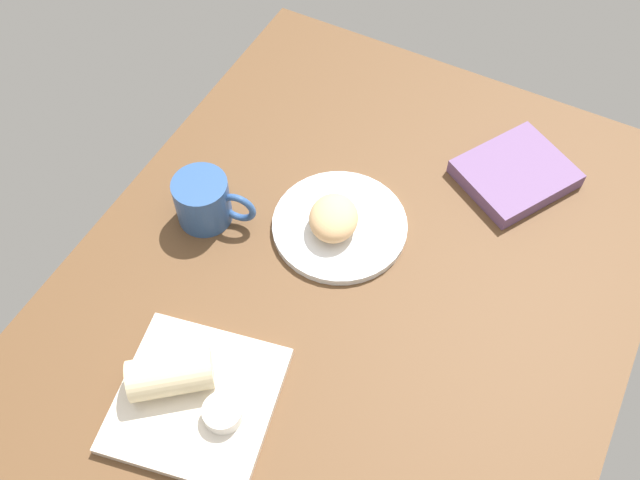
{
  "coord_description": "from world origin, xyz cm",
  "views": [
    {
      "loc": [
        -58.38,
        -23.72,
        105.31
      ],
      "look_at": [
        1.5,
        7.59,
        7.0
      ],
      "focal_mm": 40.07,
      "sensor_mm": 36.0,
      "label": 1
    }
  ],
  "objects_px": {
    "round_plate": "(340,226)",
    "sauce_cup": "(223,413)",
    "scone_pastry": "(334,218)",
    "square_plate": "(197,400)",
    "breakfast_wrap": "(171,375)",
    "coffee_mug": "(204,201)",
    "book_stack": "(515,173)"
  },
  "relations": [
    {
      "from": "sauce_cup",
      "to": "coffee_mug",
      "type": "bearing_deg",
      "value": 36.5
    },
    {
      "from": "round_plate",
      "to": "coffee_mug",
      "type": "height_order",
      "value": "coffee_mug"
    },
    {
      "from": "square_plate",
      "to": "sauce_cup",
      "type": "bearing_deg",
      "value": -95.58
    },
    {
      "from": "sauce_cup",
      "to": "book_stack",
      "type": "xyz_separation_m",
      "value": [
        0.63,
        -0.23,
        -0.01
      ]
    },
    {
      "from": "round_plate",
      "to": "scone_pastry",
      "type": "height_order",
      "value": "scone_pastry"
    },
    {
      "from": "round_plate",
      "to": "breakfast_wrap",
      "type": "height_order",
      "value": "breakfast_wrap"
    },
    {
      "from": "round_plate",
      "to": "sauce_cup",
      "type": "relative_size",
      "value": 4.03
    },
    {
      "from": "breakfast_wrap",
      "to": "book_stack",
      "type": "distance_m",
      "value": 0.7
    },
    {
      "from": "sauce_cup",
      "to": "breakfast_wrap",
      "type": "relative_size",
      "value": 0.48
    },
    {
      "from": "scone_pastry",
      "to": "sauce_cup",
      "type": "height_order",
      "value": "scone_pastry"
    },
    {
      "from": "square_plate",
      "to": "coffee_mug",
      "type": "xyz_separation_m",
      "value": [
        0.3,
        0.17,
        0.04
      ]
    },
    {
      "from": "book_stack",
      "to": "scone_pastry",
      "type": "bearing_deg",
      "value": 137.41
    },
    {
      "from": "round_plate",
      "to": "breakfast_wrap",
      "type": "distance_m",
      "value": 0.39
    },
    {
      "from": "round_plate",
      "to": "sauce_cup",
      "type": "height_order",
      "value": "sauce_cup"
    },
    {
      "from": "book_stack",
      "to": "sauce_cup",
      "type": "bearing_deg",
      "value": 160.38
    },
    {
      "from": "round_plate",
      "to": "coffee_mug",
      "type": "xyz_separation_m",
      "value": [
        -0.09,
        0.22,
        0.04
      ]
    },
    {
      "from": "sauce_cup",
      "to": "book_stack",
      "type": "distance_m",
      "value": 0.67
    },
    {
      "from": "scone_pastry",
      "to": "breakfast_wrap",
      "type": "relative_size",
      "value": 0.81
    },
    {
      "from": "coffee_mug",
      "to": "scone_pastry",
      "type": "bearing_deg",
      "value": -70.88
    },
    {
      "from": "round_plate",
      "to": "square_plate",
      "type": "relative_size",
      "value": 1.02
    },
    {
      "from": "square_plate",
      "to": "coffee_mug",
      "type": "distance_m",
      "value": 0.35
    },
    {
      "from": "breakfast_wrap",
      "to": "coffee_mug",
      "type": "distance_m",
      "value": 0.32
    },
    {
      "from": "square_plate",
      "to": "book_stack",
      "type": "distance_m",
      "value": 0.69
    },
    {
      "from": "square_plate",
      "to": "breakfast_wrap",
      "type": "relative_size",
      "value": 1.88
    },
    {
      "from": "book_stack",
      "to": "coffee_mug",
      "type": "bearing_deg",
      "value": 126.5
    },
    {
      "from": "round_plate",
      "to": "book_stack",
      "type": "relative_size",
      "value": 0.97
    },
    {
      "from": "round_plate",
      "to": "sauce_cup",
      "type": "distance_m",
      "value": 0.39
    },
    {
      "from": "square_plate",
      "to": "book_stack",
      "type": "height_order",
      "value": "book_stack"
    },
    {
      "from": "breakfast_wrap",
      "to": "round_plate",
      "type": "bearing_deg",
      "value": 128.72
    },
    {
      "from": "scone_pastry",
      "to": "square_plate",
      "type": "bearing_deg",
      "value": 173.98
    },
    {
      "from": "scone_pastry",
      "to": "square_plate",
      "type": "xyz_separation_m",
      "value": [
        -0.37,
        0.04,
        -0.03
      ]
    },
    {
      "from": "round_plate",
      "to": "scone_pastry",
      "type": "relative_size",
      "value": 2.38
    }
  ]
}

